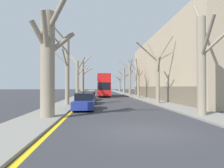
# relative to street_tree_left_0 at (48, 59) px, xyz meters

# --- Properties ---
(ground_plane) EXTENTS (300.00, 300.00, 0.00)m
(ground_plane) POSITION_rel_street_tree_left_0_xyz_m (5.04, -3.89, -3.80)
(ground_plane) COLOR #333338
(sidewalk_left) EXTENTS (2.70, 120.00, 0.12)m
(sidewalk_left) POSITION_rel_street_tree_left_0_xyz_m (-0.53, 46.11, -3.74)
(sidewalk_left) COLOR gray
(sidewalk_left) RESTS_ON ground
(sidewalk_right) EXTENTS (2.70, 120.00, 0.12)m
(sidewalk_right) POSITION_rel_street_tree_left_0_xyz_m (10.62, 46.11, -3.74)
(sidewalk_right) COLOR gray
(sidewalk_right) RESTS_ON ground
(building_facade_right) EXTENTS (10.08, 32.43, 10.29)m
(building_facade_right) POSITION_rel_street_tree_left_0_xyz_m (16.95, 18.95, 1.34)
(building_facade_right) COLOR tan
(building_facade_right) RESTS_ON ground
(kerb_line_stripe) EXTENTS (0.24, 120.00, 0.01)m
(kerb_line_stripe) POSITION_rel_street_tree_left_0_xyz_m (1.00, 46.11, -3.79)
(kerb_line_stripe) COLOR yellow
(kerb_line_stripe) RESTS_ON ground
(street_tree_left_0) EXTENTS (2.74, 2.85, 7.89)m
(street_tree_left_0) POSITION_rel_street_tree_left_0_xyz_m (0.00, 0.00, 0.00)
(street_tree_left_0) COLOR gray
(street_tree_left_0) RESTS_ON ground
(street_tree_left_1) EXTENTS (2.64, 3.74, 9.48)m
(street_tree_left_1) POSITION_rel_street_tree_left_0_xyz_m (-0.31, 8.82, 0.35)
(street_tree_left_1) COLOR gray
(street_tree_left_1) RESTS_ON ground
(street_tree_left_2) EXTENTS (3.55, 5.25, 7.69)m
(street_tree_left_2) POSITION_rel_street_tree_left_0_xyz_m (-0.19, 18.87, -0.15)
(street_tree_left_2) COLOR gray
(street_tree_left_2) RESTS_ON ground
(street_tree_left_3) EXTENTS (2.44, 3.17, 8.69)m
(street_tree_left_3) POSITION_rel_street_tree_left_0_xyz_m (0.04, 27.65, 0.10)
(street_tree_left_3) COLOR gray
(street_tree_left_3) RESTS_ON ground
(street_tree_right_0) EXTENTS (2.59, 3.73, 8.19)m
(street_tree_right_0) POSITION_rel_street_tree_left_0_xyz_m (10.18, 0.18, -0.07)
(street_tree_right_0) COLOR gray
(street_tree_right_0) RESTS_ON ground
(street_tree_right_1) EXTENTS (4.55, 3.10, 7.78)m
(street_tree_right_1) POSITION_rel_street_tree_left_0_xyz_m (10.07, 10.09, -0.35)
(street_tree_right_1) COLOR gray
(street_tree_right_1) RESTS_ON ground
(street_tree_right_2) EXTENTS (2.52, 4.15, 7.22)m
(street_tree_right_2) POSITION_rel_street_tree_left_0_xyz_m (10.00, 21.32, -0.54)
(street_tree_right_2) COLOR gray
(street_tree_right_2) RESTS_ON ground
(street_tree_right_3) EXTENTS (3.25, 5.36, 8.05)m
(street_tree_right_3) POSITION_rel_street_tree_left_0_xyz_m (10.14, 31.27, 0.19)
(street_tree_right_3) COLOR gray
(street_tree_right_3) RESTS_ON ground
(street_tree_right_4) EXTENTS (3.61, 2.76, 7.98)m
(street_tree_right_4) POSITION_rel_street_tree_left_0_xyz_m (10.35, 42.41, 0.20)
(street_tree_right_4) COLOR gray
(street_tree_right_4) RESTS_ON ground
(street_tree_right_5) EXTENTS (4.23, 2.40, 6.15)m
(street_tree_right_5) POSITION_rel_street_tree_left_0_xyz_m (10.23, 53.34, -0.85)
(street_tree_right_5) COLOR gray
(street_tree_right_5) RESTS_ON ground
(double_decker_bus) EXTENTS (2.52, 11.36, 4.46)m
(double_decker_bus) POSITION_rel_street_tree_left_0_xyz_m (4.22, 28.70, -1.27)
(double_decker_bus) COLOR red
(double_decker_bus) RESTS_ON ground
(parked_car_0) EXTENTS (1.77, 4.55, 1.47)m
(parked_car_0) POSITION_rel_street_tree_left_0_xyz_m (1.91, 4.99, -3.11)
(parked_car_0) COLOR navy
(parked_car_0) RESTS_ON ground
(parked_car_1) EXTENTS (1.90, 4.18, 1.45)m
(parked_car_1) POSITION_rel_street_tree_left_0_xyz_m (1.91, 11.17, -3.11)
(parked_car_1) COLOR black
(parked_car_1) RESTS_ON ground
(parked_car_2) EXTENTS (1.79, 4.51, 1.36)m
(parked_car_2) POSITION_rel_street_tree_left_0_xyz_m (1.91, 17.52, -3.15)
(parked_car_2) COLOR #9EA3AD
(parked_car_2) RESTS_ON ground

